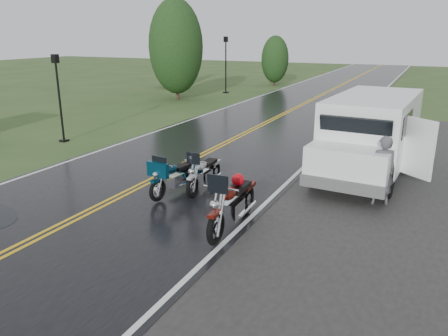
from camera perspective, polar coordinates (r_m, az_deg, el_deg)
name	(u,v)px	position (r m, az deg, el deg)	size (l,w,h in m)	color
ground	(89,213)	(11.52, -17.21, -5.62)	(120.00, 120.00, 0.00)	#2D471E
road	(245,134)	(19.63, 2.79, 4.52)	(8.00, 100.00, 0.04)	black
motorcycle_red	(216,215)	(9.04, -1.11, -6.10)	(0.91, 2.50, 1.48)	#4E0E08
motorcycle_teal	(157,182)	(11.54, -8.72, -1.76)	(0.75, 2.06, 1.21)	#05293A
motorcycle_silver	(192,178)	(11.67, -4.19, -1.36)	(0.75, 2.07, 1.23)	#AAADB2
van_white	(319,145)	(12.77, 12.30, 2.92)	(2.40, 6.39, 2.51)	white
person_at_van	(382,171)	(11.93, 19.93, -0.43)	(0.67, 0.44, 1.83)	#4C4B50
lamp_post_near_left	(59,99)	(19.11, -20.69, 8.48)	(0.31, 0.31, 3.58)	black
lamp_post_far_left	(226,65)	(33.37, 0.24, 13.32)	(0.36, 0.36, 4.16)	black
tree_left_mid	(176,57)	(30.15, -6.24, 14.21)	(3.60, 3.60, 5.62)	#1E3D19
tree_left_far	(275,64)	(38.66, 6.65, 13.30)	(2.32, 2.32, 3.57)	#1E3D19
pine_left_far	(169,58)	(37.14, -7.20, 14.01)	(2.26, 2.26, 4.71)	#1E3D19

